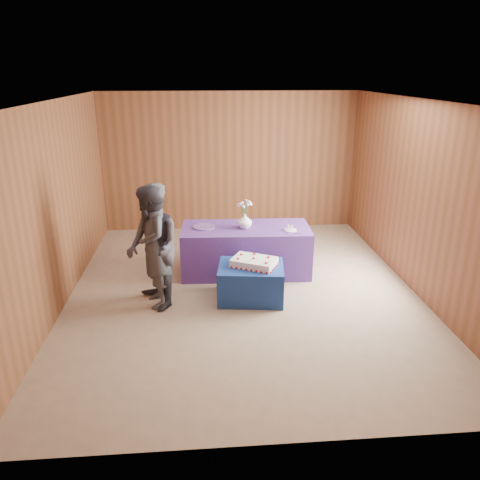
{
  "coord_description": "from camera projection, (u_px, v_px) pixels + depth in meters",
  "views": [
    {
      "loc": [
        -0.56,
        -6.18,
        3.06
      ],
      "look_at": [
        -0.04,
        0.1,
        0.77
      ],
      "focal_mm": 35.0,
      "sensor_mm": 36.0,
      "label": 1
    }
  ],
  "objects": [
    {
      "name": "serving_table",
      "position": [
        246.0,
        250.0,
        7.43
      ],
      "size": [
        2.03,
        0.98,
        0.75
      ],
      "primitive_type": "cube",
      "rotation": [
        0.0,
        0.0,
        -0.04
      ],
      "color": "#5E338E",
      "rests_on": "ground"
    },
    {
      "name": "sheet_cake",
      "position": [
        254.0,
        262.0,
        6.49
      ],
      "size": [
        0.73,
        0.65,
        0.14
      ],
      "rotation": [
        0.0,
        0.0,
        -0.48
      ],
      "color": "white",
      "rests_on": "cake_table"
    },
    {
      "name": "vase",
      "position": [
        245.0,
        221.0,
        7.24
      ],
      "size": [
        0.26,
        0.26,
        0.23
      ],
      "primitive_type": "imported",
      "rotation": [
        0.0,
        0.0,
        0.2
      ],
      "color": "white",
      "rests_on": "serving_table"
    },
    {
      "name": "cake_slice",
      "position": [
        290.0,
        227.0,
        7.15
      ],
      "size": [
        0.08,
        0.07,
        0.09
      ],
      "rotation": [
        0.0,
        0.0,
        -0.12
      ],
      "color": "white",
      "rests_on": "plate"
    },
    {
      "name": "platter",
      "position": [
        204.0,
        227.0,
        7.3
      ],
      "size": [
        0.45,
        0.45,
        0.02
      ],
      "primitive_type": "cylinder",
      "rotation": [
        0.0,
        0.0,
        0.36
      ],
      "color": "#6A4D9B",
      "rests_on": "serving_table"
    },
    {
      "name": "cake_table",
      "position": [
        251.0,
        282.0,
        6.59
      ],
      "size": [
        0.98,
        0.81,
        0.5
      ],
      "primitive_type": "cube",
      "rotation": [
        0.0,
        0.0,
        -0.12
      ],
      "color": "#1B4199",
      "rests_on": "ground"
    },
    {
      "name": "guest_right",
      "position": [
        153.0,
        248.0,
        6.19
      ],
      "size": [
        0.92,
        1.01,
        1.69
      ],
      "primitive_type": "imported",
      "rotation": [
        0.0,
        0.0,
        -1.15
      ],
      "color": "#302F38",
      "rests_on": "ground"
    },
    {
      "name": "knife",
      "position": [
        293.0,
        234.0,
        7.02
      ],
      "size": [
        0.26,
        0.05,
        0.0
      ],
      "primitive_type": "cube",
      "rotation": [
        0.0,
        0.0,
        -0.1
      ],
      "color": "#BAB9BE",
      "rests_on": "serving_table"
    },
    {
      "name": "room_shell",
      "position": [
        243.0,
        170.0,
        6.26
      ],
      "size": [
        5.04,
        6.04,
        2.72
      ],
      "color": "brown",
      "rests_on": "ground"
    },
    {
      "name": "ground",
      "position": [
        243.0,
        291.0,
        6.88
      ],
      "size": [
        6.0,
        6.0,
        0.0
      ],
      "primitive_type": "plane",
      "color": "gray",
      "rests_on": "ground"
    },
    {
      "name": "guest_left",
      "position": [
        155.0,
        246.0,
        6.23
      ],
      "size": [
        0.57,
        0.71,
        1.7
      ],
      "primitive_type": "imported",
      "rotation": [
        0.0,
        0.0,
        -1.28
      ],
      "color": "#383A43",
      "rests_on": "ground"
    },
    {
      "name": "plate",
      "position": [
        290.0,
        230.0,
        7.17
      ],
      "size": [
        0.2,
        0.2,
        0.01
      ],
      "primitive_type": "cylinder",
      "rotation": [
        0.0,
        0.0,
        -0.07
      ],
      "color": "white",
      "rests_on": "serving_table"
    },
    {
      "name": "flower_spray",
      "position": [
        245.0,
        204.0,
        7.15
      ],
      "size": [
        0.24,
        0.23,
        0.18
      ],
      "color": "#295C25",
      "rests_on": "vase"
    }
  ]
}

